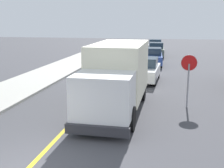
{
  "coord_description": "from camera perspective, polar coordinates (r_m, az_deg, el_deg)",
  "views": [
    {
      "loc": [
        3.94,
        -7.04,
        4.34
      ],
      "look_at": [
        1.44,
        5.79,
        1.4
      ],
      "focal_mm": 46.28,
      "sensor_mm": 36.0,
      "label": 1
    }
  ],
  "objects": [
    {
      "name": "parked_car_furthest",
      "position": [
        40.33,
        8.54,
        7.47
      ],
      "size": [
        1.86,
        4.43,
        1.67
      ],
      "color": "#B7B7BC",
      "rests_on": "ground"
    },
    {
      "name": "stop_sign",
      "position": [
        14.73,
        14.91,
        2.53
      ],
      "size": [
        0.8,
        0.1,
        2.65
      ],
      "color": "gray",
      "rests_on": "ground"
    },
    {
      "name": "parked_car_far",
      "position": [
        34.68,
        8.72,
        6.64
      ],
      "size": [
        1.95,
        4.46,
        1.67
      ],
      "color": "#4C564C",
      "rests_on": "ground"
    },
    {
      "name": "parked_car_near",
      "position": [
        20.79,
        6.61,
        2.75
      ],
      "size": [
        2.0,
        4.48,
        1.67
      ],
      "color": "silver",
      "rests_on": "ground"
    },
    {
      "name": "centre_line_yellow",
      "position": [
        18.02,
        -1.95,
        -1.26
      ],
      "size": [
        0.16,
        56.0,
        0.01
      ],
      "primitive_type": "cube",
      "color": "gold",
      "rests_on": "ground"
    },
    {
      "name": "parked_car_mid",
      "position": [
        28.15,
        8.02,
        5.3
      ],
      "size": [
        2.01,
        4.48,
        1.67
      ],
      "color": "#2D4793",
      "rests_on": "ground"
    },
    {
      "name": "box_truck",
      "position": [
        13.79,
        0.99,
        1.91
      ],
      "size": [
        2.48,
        7.21,
        3.2
      ],
      "color": "#F2EDCC",
      "rests_on": "ground"
    }
  ]
}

